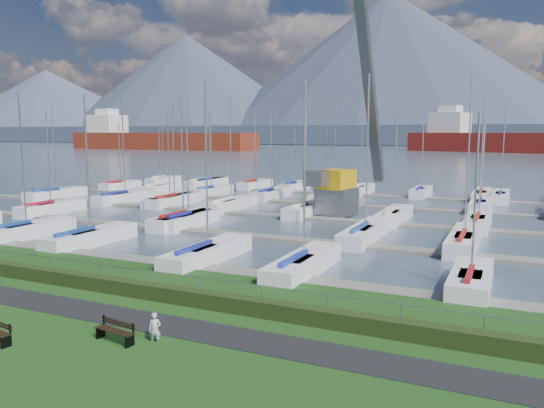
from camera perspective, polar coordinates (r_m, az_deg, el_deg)
The scene contains 13 objects.
path at distance 23.79m, azimuth -15.60°, elevation -11.65°, with size 160.00×2.00×0.04m, color black.
water at distance 280.50m, azimuth 21.78°, elevation 5.53°, with size 800.00×540.00×0.20m, color #425361.
hedge at distance 25.61m, azimuth -11.83°, elevation -9.32°, with size 80.00×0.70×0.70m, color #212F11.
fence at distance 25.68m, azimuth -11.35°, elevation -7.28°, with size 0.04×0.04×80.00m, color gray.
foothill at distance 350.31m, azimuth 22.45°, elevation 6.88°, with size 900.00×80.00×12.00m, color #3B4556.
mountains at distance 426.46m, azimuth 24.19°, elevation 12.32°, with size 1190.00×360.00×115.00m.
docks at distance 48.95m, azimuth 6.86°, elevation -1.73°, with size 90.00×41.60×0.25m.
bench_right at distance 21.17m, azimuth -16.47°, elevation -12.97°, with size 1.84×0.67×0.85m.
person at distance 20.77m, azimuth -12.51°, elevation -12.63°, with size 0.46×0.30×1.25m, color #B7B8BE.
crane at distance 52.08m, azimuth 7.90°, elevation 4.97°, with size 4.73×13.38×22.35m.
cargo_ship_west at distance 257.46m, azimuth -12.53°, elevation 6.64°, with size 93.19×18.86×21.50m.
cargo_ship_mid at distance 233.18m, azimuth 25.50°, elevation 5.96°, with size 100.63×42.41×21.50m.
sailboat_fleet at distance 52.16m, azimuth 6.35°, elevation 5.05°, with size 74.70×50.04×13.06m.
Camera 1 is at (14.71, -19.99, 7.79)m, focal length 35.00 mm.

